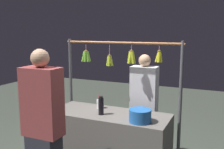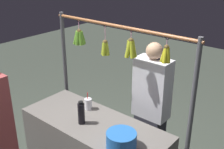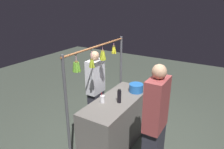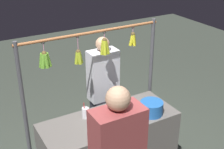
# 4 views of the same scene
# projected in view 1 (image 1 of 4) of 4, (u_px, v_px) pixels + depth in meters

# --- Properties ---
(market_counter) EXTENTS (1.55, 0.62, 0.88)m
(market_counter) POSITION_uv_depth(u_px,v_px,m) (110.00, 145.00, 3.50)
(market_counter) COLOR #66605B
(market_counter) RESTS_ON ground
(display_rack) EXTENTS (1.72, 0.14, 1.81)m
(display_rack) POSITION_uv_depth(u_px,v_px,m) (118.00, 79.00, 3.71)
(display_rack) COLOR #4C4C51
(display_rack) RESTS_ON ground
(water_bottle) EXTENTS (0.07, 0.07, 0.24)m
(water_bottle) POSITION_uv_depth(u_px,v_px,m) (101.00, 106.00, 3.35)
(water_bottle) COLOR black
(water_bottle) RESTS_ON market_counter
(blue_bucket) EXTENTS (0.26, 0.26, 0.15)m
(blue_bucket) POSITION_uv_depth(u_px,v_px,m) (140.00, 116.00, 3.09)
(blue_bucket) COLOR blue
(blue_bucket) RESTS_ON market_counter
(drink_cup) EXTENTS (0.08, 0.08, 0.19)m
(drink_cup) POSITION_uv_depth(u_px,v_px,m) (100.00, 104.00, 3.64)
(drink_cup) COLOR silver
(drink_cup) RESTS_ON market_counter
(vendor_person) EXTENTS (0.38, 0.21, 1.61)m
(vendor_person) POSITION_uv_depth(u_px,v_px,m) (144.00, 109.00, 3.90)
(vendor_person) COLOR #2D2D38
(vendor_person) RESTS_ON ground
(customer_person) EXTENTS (0.42, 0.23, 1.76)m
(customer_person) POSITION_uv_depth(u_px,v_px,m) (43.00, 132.00, 2.83)
(customer_person) COLOR #2D2D38
(customer_person) RESTS_ON ground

